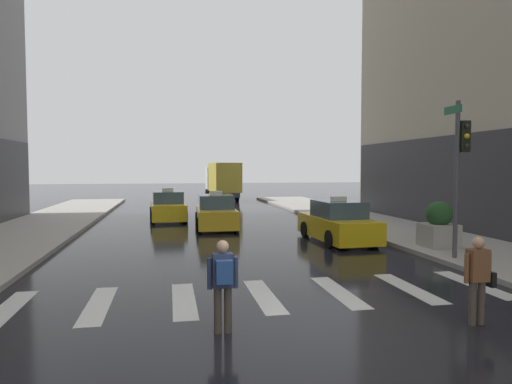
# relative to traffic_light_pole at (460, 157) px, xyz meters

# --- Properties ---
(ground_plane) EXTENTS (160.00, 160.00, 0.00)m
(ground_plane) POSITION_rel_traffic_light_pole_xyz_m (-6.63, -5.43, -3.26)
(ground_plane) COLOR black
(crosswalk_markings) EXTENTS (11.30, 2.80, 0.01)m
(crosswalk_markings) POSITION_rel_traffic_light_pole_xyz_m (-6.63, -2.43, -3.25)
(crosswalk_markings) COLOR silver
(crosswalk_markings) RESTS_ON ground
(traffic_light_pole) EXTENTS (0.44, 0.84, 4.80)m
(traffic_light_pole) POSITION_rel_traffic_light_pole_xyz_m (0.00, 0.00, 0.00)
(traffic_light_pole) COLOR #47474C
(traffic_light_pole) RESTS_ON curb_right
(taxi_lead) EXTENTS (2.07, 4.60, 1.80)m
(taxi_lead) POSITION_rel_traffic_light_pole_xyz_m (-2.18, 4.47, -2.53)
(taxi_lead) COLOR yellow
(taxi_lead) RESTS_ON ground
(taxi_second) EXTENTS (2.05, 4.60, 1.80)m
(taxi_second) POSITION_rel_traffic_light_pole_xyz_m (-6.51, 9.38, -2.53)
(taxi_second) COLOR gold
(taxi_second) RESTS_ON ground
(taxi_third) EXTENTS (2.10, 4.62, 1.80)m
(taxi_third) POSITION_rel_traffic_light_pole_xyz_m (-8.81, 13.14, -2.53)
(taxi_third) COLOR yellow
(taxi_third) RESTS_ON ground
(box_truck) EXTENTS (2.57, 7.63, 3.35)m
(box_truck) POSITION_rel_traffic_light_pole_xyz_m (-4.00, 28.01, -1.41)
(box_truck) COLOR #2D2D2D
(box_truck) RESTS_ON ground
(pedestrian_with_backpack) EXTENTS (0.55, 0.43, 1.65)m
(pedestrian_with_backpack) POSITION_rel_traffic_light_pole_xyz_m (-7.82, -4.59, -2.29)
(pedestrian_with_backpack) COLOR #473D33
(pedestrian_with_backpack) RESTS_ON ground
(pedestrian_with_handbag) EXTENTS (0.60, 0.24, 1.65)m
(pedestrian_with_handbag) POSITION_rel_traffic_light_pole_xyz_m (-3.12, -5.04, -2.32)
(pedestrian_with_handbag) COLOR #473D33
(pedestrian_with_handbag) RESTS_ON ground
(planter_near_corner) EXTENTS (1.10, 1.10, 1.60)m
(planter_near_corner) POSITION_rel_traffic_light_pole_xyz_m (0.57, 1.89, -2.38)
(planter_near_corner) COLOR #A8A399
(planter_near_corner) RESTS_ON curb_right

